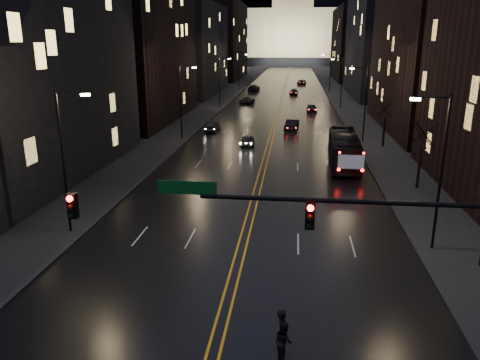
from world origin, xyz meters
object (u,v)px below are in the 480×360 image
(traffic_signal, at_px, (377,231))
(oncoming_car_a, at_px, (248,140))
(bus, at_px, (344,149))
(pedestrian_a, at_px, (282,332))
(receding_car_a, at_px, (292,125))
(pedestrian_b, at_px, (284,341))
(oncoming_car_b, at_px, (213,126))

(traffic_signal, bearing_deg, oncoming_car_a, 102.74)
(bus, distance_m, pedestrian_a, 30.37)
(bus, bearing_deg, receding_car_a, 108.38)
(pedestrian_a, relative_size, pedestrian_b, 1.22)
(bus, bearing_deg, pedestrian_a, -97.54)
(oncoming_car_b, height_order, receding_car_a, oncoming_car_b)
(pedestrian_a, height_order, pedestrian_b, pedestrian_a)
(pedestrian_a, bearing_deg, traffic_signal, -75.55)
(oncoming_car_a, bearing_deg, receding_car_a, -119.79)
(bus, height_order, receding_car_a, bus)
(traffic_signal, height_order, oncoming_car_b, traffic_signal)
(receding_car_a, relative_size, pedestrian_a, 2.28)
(pedestrian_b, bearing_deg, receding_car_a, -27.03)
(oncoming_car_a, height_order, pedestrian_a, pedestrian_a)
(bus, distance_m, oncoming_car_a, 12.85)
(bus, relative_size, oncoming_car_b, 2.52)
(traffic_signal, relative_size, pedestrian_b, 10.87)
(pedestrian_a, bearing_deg, oncoming_car_b, 19.73)
(receding_car_a, bearing_deg, oncoming_car_a, -108.65)
(traffic_signal, bearing_deg, oncoming_car_b, 107.08)
(bus, bearing_deg, pedestrian_b, -97.33)
(receding_car_a, bearing_deg, oncoming_car_b, -162.02)
(oncoming_car_a, bearing_deg, pedestrian_b, 93.75)
(oncoming_car_b, height_order, pedestrian_b, pedestrian_b)
(oncoming_car_a, distance_m, pedestrian_b, 38.26)
(pedestrian_a, bearing_deg, pedestrian_b, -160.86)
(receding_car_a, bearing_deg, bus, -66.71)
(bus, height_order, pedestrian_b, bus)
(receding_car_a, bearing_deg, pedestrian_a, -82.75)
(oncoming_car_b, bearing_deg, pedestrian_b, 103.24)
(bus, bearing_deg, oncoming_car_a, 145.28)
(oncoming_car_b, bearing_deg, pedestrian_a, 103.24)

